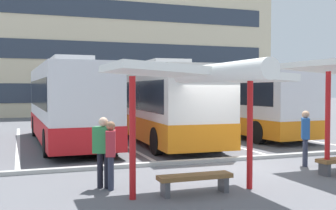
# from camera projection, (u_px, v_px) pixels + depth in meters

# --- Properties ---
(ground_plane) EXTENTS (160.00, 160.00, 0.00)m
(ground_plane) POSITION_uv_depth(u_px,v_px,m) (235.00, 166.00, 12.77)
(ground_plane) COLOR slate
(terminal_building) EXTENTS (35.75, 10.57, 17.48)m
(terminal_building) POSITION_uv_depth(u_px,v_px,m) (86.00, 38.00, 40.95)
(terminal_building) COLOR beige
(terminal_building) RESTS_ON ground
(coach_bus_0) EXTENTS (2.76, 10.29, 3.65)m
(coach_bus_0) POSITION_uv_depth(u_px,v_px,m) (68.00, 105.00, 17.90)
(coach_bus_0) COLOR silver
(coach_bus_0) RESTS_ON ground
(coach_bus_1) EXTENTS (2.98, 11.60, 3.58)m
(coach_bus_1) POSITION_uv_depth(u_px,v_px,m) (156.00, 105.00, 19.07)
(coach_bus_1) COLOR silver
(coach_bus_1) RESTS_ON ground
(coach_bus_2) EXTENTS (3.20, 11.61, 3.57)m
(coach_bus_2) POSITION_uv_depth(u_px,v_px,m) (231.00, 103.00, 22.01)
(coach_bus_2) COLOR silver
(coach_bus_2) RESTS_ON ground
(lane_stripe_0) EXTENTS (0.16, 14.00, 0.01)m
(lane_stripe_0) POSITION_uv_depth(u_px,v_px,m) (18.00, 143.00, 18.15)
(lane_stripe_0) COLOR white
(lane_stripe_0) RESTS_ON ground
(lane_stripe_1) EXTENTS (0.16, 14.00, 0.01)m
(lane_stripe_1) POSITION_uv_depth(u_px,v_px,m) (113.00, 139.00, 19.57)
(lane_stripe_1) COLOR white
(lane_stripe_1) RESTS_ON ground
(lane_stripe_2) EXTENTS (0.16, 14.00, 0.01)m
(lane_stripe_2) POSITION_uv_depth(u_px,v_px,m) (195.00, 136.00, 20.99)
(lane_stripe_2) COLOR white
(lane_stripe_2) RESTS_ON ground
(lane_stripe_3) EXTENTS (0.16, 14.00, 0.01)m
(lane_stripe_3) POSITION_uv_depth(u_px,v_px,m) (266.00, 133.00, 22.40)
(lane_stripe_3) COLOR white
(lane_stripe_3) RESTS_ON ground
(waiting_shelter_0) EXTENTS (3.86, 4.20, 2.90)m
(waiting_shelter_0) POSITION_uv_depth(u_px,v_px,m) (199.00, 76.00, 9.01)
(waiting_shelter_0) COLOR red
(waiting_shelter_0) RESTS_ON ground
(bench_0) EXTENTS (1.72, 0.42, 0.45)m
(bench_0) POSITION_uv_depth(u_px,v_px,m) (195.00, 179.00, 9.29)
(bench_0) COLOR brown
(bench_0) RESTS_ON ground
(platform_kerb) EXTENTS (44.00, 0.24, 0.12)m
(platform_kerb) POSITION_uv_depth(u_px,v_px,m) (223.00, 160.00, 13.52)
(platform_kerb) COLOR #ADADA8
(platform_kerb) RESTS_ON ground
(waiting_passenger_0) EXTENTS (0.45, 0.53, 1.70)m
(waiting_passenger_0) POSITION_uv_depth(u_px,v_px,m) (305.00, 134.00, 12.66)
(waiting_passenger_0) COLOR #33384C
(waiting_passenger_0) RESTS_ON ground
(waiting_passenger_1) EXTENTS (0.32, 0.50, 1.61)m
(waiting_passenger_1) POSITION_uv_depth(u_px,v_px,m) (111.00, 150.00, 9.72)
(waiting_passenger_1) COLOR #33384C
(waiting_passenger_1) RESTS_ON ground
(waiting_passenger_2) EXTENTS (0.54, 0.41, 1.69)m
(waiting_passenger_2) POSITION_uv_depth(u_px,v_px,m) (103.00, 147.00, 9.83)
(waiting_passenger_2) COLOR black
(waiting_passenger_2) RESTS_ON ground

